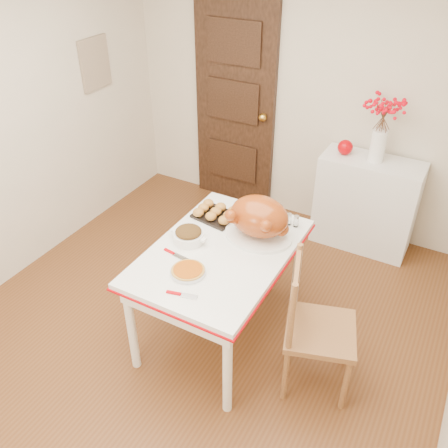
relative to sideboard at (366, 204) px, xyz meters
The scene contains 17 objects.
floor 1.98m from the sideboard, 112.83° to the right, with size 3.50×4.00×0.00m, color #562E14.
wall_back 1.13m from the sideboard, 163.64° to the left, with size 3.50×0.00×2.50m, color beige.
door_back 1.58m from the sideboard, behind, with size 0.85×0.06×2.06m, color black.
photo_board 2.76m from the sideboard, 166.83° to the right, with size 0.03×0.35×0.45m, color tan.
sideboard is the anchor object (origin of this frame).
kitchen_table 1.74m from the sideboard, 110.20° to the right, with size 0.89×1.29×0.78m, color white, non-canonical shape.
chair_oak 1.72m from the sideboard, 84.29° to the right, with size 0.44×0.44×0.99m, color olive, non-canonical shape.
berry_vase 0.72m from the sideboard, ahead, with size 0.30×0.30×0.58m, color white, non-canonical shape.
apple 0.56m from the sideboard, behind, with size 0.13×0.13×0.13m, color #B10006.
turkey_platter 1.52m from the sideboard, 107.89° to the right, with size 0.48×0.39×0.30m, color #8A3912, non-canonical shape.
pumpkin_pie 2.08m from the sideboard, 108.72° to the right, with size 0.22×0.22×0.05m, color #9F4407.
stuffing_dish 1.89m from the sideboard, 116.99° to the right, with size 0.27×0.21×0.10m, color #4B3412, non-canonical shape.
rolls_tray 1.58m from the sideboard, 122.36° to the right, with size 0.31×0.24×0.08m, color #A46C32, non-canonical shape.
pie_server 2.24m from the sideboard, 105.31° to the right, with size 0.19×0.06×0.01m, color silver, non-canonical shape.
carving_knife 2.03m from the sideboard, 114.02° to the right, with size 0.23×0.06×0.01m, color silver, non-canonical shape.
drinking_glass 1.26m from the sideboard, 114.84° to the right, with size 0.06×0.06×0.10m, color white.
shaker_pair 1.22m from the sideboard, 104.36° to the right, with size 0.09×0.04×0.09m, color white, non-canonical shape.
Camera 1 is at (1.42, -2.10, 2.74)m, focal length 38.65 mm.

